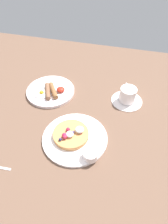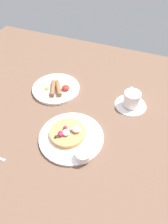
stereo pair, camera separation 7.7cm
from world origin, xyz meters
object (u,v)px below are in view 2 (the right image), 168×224
(syrup_ramekin, at_px, (83,155))
(breakfast_plate, at_px, (56,88))
(coffee_saucer, at_px, (130,105))
(coffee_cup, at_px, (132,98))
(pancake_plate, at_px, (71,137))

(syrup_ramekin, xyz_separation_m, breakfast_plate, (-0.26, 0.30, -0.02))
(breakfast_plate, height_order, coffee_saucer, breakfast_plate)
(breakfast_plate, distance_m, coffee_saucer, 0.36)
(syrup_ramekin, bearing_deg, coffee_cup, 74.33)
(coffee_saucer, height_order, coffee_cup, coffee_cup)
(pancake_plate, xyz_separation_m, syrup_ramekin, (0.08, -0.07, 0.02))
(syrup_ramekin, relative_size, coffee_saucer, 0.38)
(syrup_ramekin, height_order, coffee_cup, coffee_cup)
(pancake_plate, xyz_separation_m, coffee_saucer, (0.17, 0.26, -0.00))
(syrup_ramekin, bearing_deg, pancake_plate, 137.42)
(syrup_ramekin, xyz_separation_m, coffee_saucer, (0.09, 0.33, -0.02))
(pancake_plate, distance_m, breakfast_plate, 0.30)
(pancake_plate, bearing_deg, coffee_cup, 57.20)
(coffee_saucer, bearing_deg, breakfast_plate, -175.81)
(pancake_plate, relative_size, coffee_cup, 2.42)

